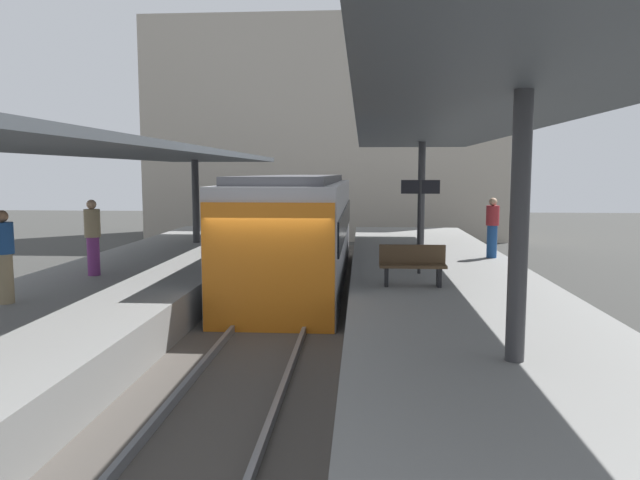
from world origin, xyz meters
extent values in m
plane|color=#383835|center=(0.00, 0.00, 0.00)|extent=(80.00, 80.00, 0.00)
cube|color=gray|center=(-3.80, 0.00, 0.50)|extent=(4.40, 28.00, 1.00)
cube|color=gray|center=(3.80, 0.00, 0.50)|extent=(4.40, 28.00, 1.00)
cube|color=#4C4742|center=(0.00, 0.00, 0.10)|extent=(3.20, 28.00, 0.20)
cube|color=slate|center=(-0.72, 0.00, 0.27)|extent=(0.08, 28.00, 0.14)
cube|color=slate|center=(0.72, 0.00, 0.27)|extent=(0.08, 28.00, 0.14)
cube|color=#ADADB2|center=(0.00, 4.91, 1.65)|extent=(2.70, 11.39, 2.90)
cube|color=orange|center=(0.00, -0.81, 1.50)|extent=(2.65, 0.08, 2.60)
cube|color=black|center=(-1.37, 4.91, 2.00)|extent=(0.04, 10.48, 0.76)
cube|color=black|center=(1.37, 4.91, 2.00)|extent=(0.04, 10.48, 0.76)
cube|color=#515156|center=(0.00, 4.91, 3.20)|extent=(2.16, 10.82, 0.20)
cylinder|color=#333335|center=(-3.80, 7.70, 2.41)|extent=(0.24, 0.24, 2.81)
cube|color=#3D4247|center=(-3.80, 1.40, 3.89)|extent=(4.18, 21.00, 0.16)
cylinder|color=#333335|center=(3.80, -4.90, 2.69)|extent=(0.24, 0.24, 3.39)
cylinder|color=#333335|center=(3.80, 7.70, 2.69)|extent=(0.24, 0.24, 3.39)
cube|color=#3D4247|center=(3.80, 1.40, 4.47)|extent=(4.18, 21.00, 0.16)
cube|color=black|center=(2.37, 0.13, 1.20)|extent=(0.08, 0.32, 0.40)
cube|color=black|center=(3.47, 0.13, 1.20)|extent=(0.08, 0.32, 0.40)
cube|color=#4C3823|center=(2.92, 0.13, 1.43)|extent=(1.40, 0.40, 0.06)
cube|color=#4C3823|center=(2.92, 0.31, 1.66)|extent=(1.40, 0.06, 0.40)
cylinder|color=#262628|center=(3.21, 1.78, 2.10)|extent=(0.08, 0.08, 2.20)
cube|color=black|center=(3.21, 1.78, 3.05)|extent=(0.90, 0.06, 0.32)
cylinder|color=#998460|center=(-4.64, -2.07, 1.46)|extent=(0.28, 0.28, 0.91)
cylinder|color=navy|center=(-4.64, -2.07, 2.20)|extent=(0.36, 0.36, 0.57)
sphere|color=#936B4C|center=(-4.64, -2.07, 2.60)|extent=(0.22, 0.22, 0.22)
cylinder|color=#7A337A|center=(-4.38, 1.00, 1.45)|extent=(0.28, 0.28, 0.90)
cylinder|color=#998460|center=(-4.38, 1.00, 2.22)|extent=(0.36, 0.36, 0.65)
sphere|color=tan|center=(-4.38, 1.00, 2.65)|extent=(0.22, 0.22, 0.22)
cylinder|color=navy|center=(5.49, 4.63, 1.46)|extent=(0.28, 0.28, 0.91)
cylinder|color=maroon|center=(5.49, 4.63, 2.19)|extent=(0.36, 0.36, 0.55)
sphere|color=tan|center=(5.49, 4.63, 2.57)|extent=(0.22, 0.22, 0.22)
cube|color=#A89E8E|center=(-0.10, 20.00, 5.50)|extent=(18.00, 6.00, 11.00)
camera|label=1|loc=(1.85, -12.56, 3.38)|focal=34.04mm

